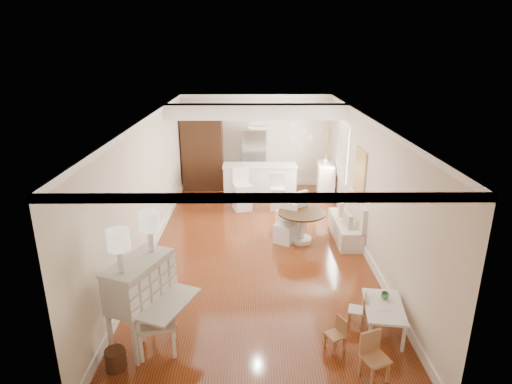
{
  "coord_description": "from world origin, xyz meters",
  "views": [
    {
      "loc": [
        -0.1,
        -8.36,
        4.13
      ],
      "look_at": [
        -0.03,
        0.3,
        1.18
      ],
      "focal_mm": 30.0,
      "sensor_mm": 36.0,
      "label": 1
    }
  ],
  "objects_px": {
    "pantry_cabinet": "(203,152)",
    "kids_chair_b": "(357,309)",
    "gustavian_armchair": "(157,320)",
    "slip_chair_far": "(291,212)",
    "slip_chair_near": "(285,224)",
    "breakfast_counter": "(260,182)",
    "fridge": "(266,160)",
    "sideboard": "(326,180)",
    "bar_stool_right": "(277,192)",
    "bar_stool_left": "(242,190)",
    "kids_chair_a": "(335,334)",
    "kids_chair_c": "(375,358)",
    "dining_table": "(301,227)",
    "kids_table": "(383,319)",
    "secretary_bureau": "(142,302)",
    "wicker_basket": "(116,359)"
  },
  "relations": [
    {
      "from": "kids_chair_a",
      "to": "sideboard",
      "type": "height_order",
      "value": "sideboard"
    },
    {
      "from": "kids_chair_b",
      "to": "pantry_cabinet",
      "type": "relative_size",
      "value": 0.23
    },
    {
      "from": "pantry_cabinet",
      "to": "sideboard",
      "type": "relative_size",
      "value": 2.24
    },
    {
      "from": "wicker_basket",
      "to": "slip_chair_near",
      "type": "xyz_separation_m",
      "value": [
        2.57,
        3.95,
        0.29
      ]
    },
    {
      "from": "kids_chair_c",
      "to": "bar_stool_right",
      "type": "relative_size",
      "value": 0.68
    },
    {
      "from": "bar_stool_left",
      "to": "breakfast_counter",
      "type": "bearing_deg",
      "value": 42.23
    },
    {
      "from": "kids_chair_b",
      "to": "breakfast_counter",
      "type": "bearing_deg",
      "value": -148.42
    },
    {
      "from": "kids_table",
      "to": "kids_chair_a",
      "type": "relative_size",
      "value": 1.83
    },
    {
      "from": "slip_chair_near",
      "to": "bar_stool_right",
      "type": "height_order",
      "value": "bar_stool_right"
    },
    {
      "from": "dining_table",
      "to": "slip_chair_near",
      "type": "bearing_deg",
      "value": -179.9
    },
    {
      "from": "slip_chair_near",
      "to": "bar_stool_right",
      "type": "xyz_separation_m",
      "value": [
        -0.06,
        2.0,
        0.05
      ]
    },
    {
      "from": "gustavian_armchair",
      "to": "kids_chair_a",
      "type": "height_order",
      "value": "gustavian_armchair"
    },
    {
      "from": "gustavian_armchair",
      "to": "dining_table",
      "type": "xyz_separation_m",
      "value": [
        2.43,
        3.57,
        -0.14
      ]
    },
    {
      "from": "breakfast_counter",
      "to": "dining_table",
      "type": "bearing_deg",
      "value": -72.55
    },
    {
      "from": "kids_table",
      "to": "kids_chair_a",
      "type": "height_order",
      "value": "kids_chair_a"
    },
    {
      "from": "slip_chair_near",
      "to": "bar_stool_left",
      "type": "bearing_deg",
      "value": 146.45
    },
    {
      "from": "secretary_bureau",
      "to": "pantry_cabinet",
      "type": "bearing_deg",
      "value": 111.69
    },
    {
      "from": "bar_stool_right",
      "to": "fridge",
      "type": "distance_m",
      "value": 1.88
    },
    {
      "from": "kids_table",
      "to": "breakfast_counter",
      "type": "relative_size",
      "value": 0.45
    },
    {
      "from": "kids_chair_a",
      "to": "fridge",
      "type": "height_order",
      "value": "fridge"
    },
    {
      "from": "pantry_cabinet",
      "to": "kids_chair_b",
      "type": "bearing_deg",
      "value": -65.6
    },
    {
      "from": "slip_chair_far",
      "to": "pantry_cabinet",
      "type": "relative_size",
      "value": 0.47
    },
    {
      "from": "bar_stool_right",
      "to": "pantry_cabinet",
      "type": "height_order",
      "value": "pantry_cabinet"
    },
    {
      "from": "gustavian_armchair",
      "to": "sideboard",
      "type": "relative_size",
      "value": 0.97
    },
    {
      "from": "gustavian_armchair",
      "to": "kids_chair_b",
      "type": "xyz_separation_m",
      "value": [
        2.97,
        0.56,
        -0.23
      ]
    },
    {
      "from": "kids_chair_a",
      "to": "wicker_basket",
      "type": "bearing_deg",
      "value": -110.03
    },
    {
      "from": "kids_chair_b",
      "to": "gustavian_armchair",
      "type": "bearing_deg",
      "value": -61.42
    },
    {
      "from": "slip_chair_near",
      "to": "sideboard",
      "type": "distance_m",
      "value": 3.35
    },
    {
      "from": "kids_chair_a",
      "to": "sideboard",
      "type": "relative_size",
      "value": 0.49
    },
    {
      "from": "bar_stool_left",
      "to": "kids_chair_c",
      "type": "bearing_deg",
      "value": -88.94
    },
    {
      "from": "sideboard",
      "to": "slip_chair_far",
      "type": "bearing_deg",
      "value": -109.81
    },
    {
      "from": "breakfast_counter",
      "to": "bar_stool_right",
      "type": "distance_m",
      "value": 0.89
    },
    {
      "from": "kids_chair_b",
      "to": "dining_table",
      "type": "bearing_deg",
      "value": -151.97
    },
    {
      "from": "secretary_bureau",
      "to": "kids_chair_c",
      "type": "distance_m",
      "value": 3.29
    },
    {
      "from": "kids_chair_b",
      "to": "slip_chair_near",
      "type": "distance_m",
      "value": 3.14
    },
    {
      "from": "gustavian_armchair",
      "to": "dining_table",
      "type": "distance_m",
      "value": 4.32
    },
    {
      "from": "dining_table",
      "to": "kids_chair_b",
      "type": "bearing_deg",
      "value": -79.82
    },
    {
      "from": "wicker_basket",
      "to": "bar_stool_right",
      "type": "bearing_deg",
      "value": 67.14
    },
    {
      "from": "sideboard",
      "to": "pantry_cabinet",
      "type": "bearing_deg",
      "value": 172.75
    },
    {
      "from": "gustavian_armchair",
      "to": "slip_chair_far",
      "type": "height_order",
      "value": "slip_chair_far"
    },
    {
      "from": "bar_stool_left",
      "to": "kids_chair_a",
      "type": "bearing_deg",
      "value": -91.2
    },
    {
      "from": "kids_chair_c",
      "to": "dining_table",
      "type": "bearing_deg",
      "value": 75.5
    },
    {
      "from": "breakfast_counter",
      "to": "fridge",
      "type": "distance_m",
      "value": 1.14
    },
    {
      "from": "bar_stool_left",
      "to": "pantry_cabinet",
      "type": "bearing_deg",
      "value": 107.82
    },
    {
      "from": "slip_chair_near",
      "to": "bar_stool_right",
      "type": "bearing_deg",
      "value": 121.87
    },
    {
      "from": "slip_chair_near",
      "to": "pantry_cabinet",
      "type": "bearing_deg",
      "value": 150.0
    },
    {
      "from": "kids_table",
      "to": "dining_table",
      "type": "bearing_deg",
      "value": 105.46
    },
    {
      "from": "slip_chair_far",
      "to": "dining_table",
      "type": "bearing_deg",
      "value": 77.71
    },
    {
      "from": "kids_chair_a",
      "to": "bar_stool_right",
      "type": "bearing_deg",
      "value": 158.59
    },
    {
      "from": "gustavian_armchair",
      "to": "pantry_cabinet",
      "type": "relative_size",
      "value": 0.43
    }
  ]
}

